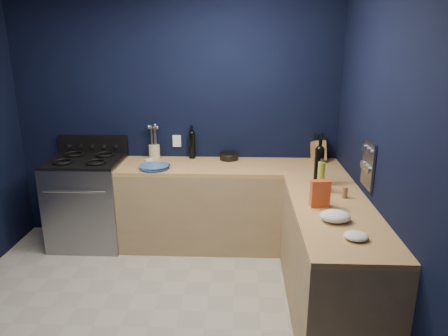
# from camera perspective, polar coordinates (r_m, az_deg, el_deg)

# --- Properties ---
(floor) EXTENTS (3.50, 3.50, 0.02)m
(floor) POSITION_cam_1_polar(r_m,az_deg,el_deg) (3.54, -10.25, -20.66)
(floor) COLOR #ABA696
(floor) RESTS_ON ground
(wall_back) EXTENTS (3.50, 0.02, 2.60)m
(wall_back) POSITION_cam_1_polar(r_m,az_deg,el_deg) (4.62, -6.48, 6.39)
(wall_back) COLOR black
(wall_back) RESTS_ON ground
(wall_right) EXTENTS (0.02, 3.50, 2.60)m
(wall_right) POSITION_cam_1_polar(r_m,az_deg,el_deg) (3.05, 22.55, -0.35)
(wall_right) COLOR black
(wall_right) RESTS_ON ground
(cab_back) EXTENTS (2.30, 0.63, 0.86)m
(cab_back) POSITION_cam_1_polar(r_m,az_deg,el_deg) (4.50, 0.87, -5.34)
(cab_back) COLOR #A3855B
(cab_back) RESTS_ON floor
(top_back) EXTENTS (2.30, 0.63, 0.04)m
(top_back) POSITION_cam_1_polar(r_m,az_deg,el_deg) (4.35, 0.89, 0.15)
(top_back) COLOR #9A6E3F
(top_back) RESTS_ON cab_back
(cab_right) EXTENTS (0.63, 1.67, 0.86)m
(cab_right) POSITION_cam_1_polar(r_m,az_deg,el_deg) (3.54, 14.31, -12.45)
(cab_right) COLOR #A3855B
(cab_right) RESTS_ON floor
(top_right) EXTENTS (0.63, 1.67, 0.04)m
(top_right) POSITION_cam_1_polar(r_m,az_deg,el_deg) (3.35, 14.87, -5.72)
(top_right) COLOR #9A6E3F
(top_right) RESTS_ON cab_right
(gas_range) EXTENTS (0.76, 0.66, 0.92)m
(gas_range) POSITION_cam_1_polar(r_m,az_deg,el_deg) (4.77, -17.92, -4.53)
(gas_range) COLOR gray
(gas_range) RESTS_ON floor
(oven_door) EXTENTS (0.59, 0.02, 0.42)m
(oven_door) POSITION_cam_1_polar(r_m,az_deg,el_deg) (4.50, -19.25, -6.10)
(oven_door) COLOR black
(oven_door) RESTS_ON gas_range
(cooktop) EXTENTS (0.76, 0.66, 0.03)m
(cooktop) POSITION_cam_1_polar(r_m,az_deg,el_deg) (4.62, -18.45, 0.96)
(cooktop) COLOR black
(cooktop) RESTS_ON gas_range
(backguard) EXTENTS (0.76, 0.06, 0.20)m
(backguard) POSITION_cam_1_polar(r_m,az_deg,el_deg) (4.87, -17.35, 3.13)
(backguard) COLOR black
(backguard) RESTS_ON gas_range
(spice_panel) EXTENTS (0.02, 0.28, 0.38)m
(spice_panel) POSITION_cam_1_polar(r_m,az_deg,el_deg) (3.57, 19.05, 0.43)
(spice_panel) COLOR gray
(spice_panel) RESTS_ON wall_right
(wall_outlet) EXTENTS (0.09, 0.02, 0.13)m
(wall_outlet) POSITION_cam_1_polar(r_m,az_deg,el_deg) (4.65, -6.43, 3.68)
(wall_outlet) COLOR white
(wall_outlet) RESTS_ON wall_back
(plate_stack) EXTENTS (0.32, 0.32, 0.04)m
(plate_stack) POSITION_cam_1_polar(r_m,az_deg,el_deg) (4.28, -9.49, 0.14)
(plate_stack) COLOR #294590
(plate_stack) RESTS_ON top_back
(ramekin) EXTENTS (0.10, 0.10, 0.03)m
(ramekin) POSITION_cam_1_polar(r_m,az_deg,el_deg) (4.54, -10.18, 1.05)
(ramekin) COLOR white
(ramekin) RESTS_ON top_back
(utensil_crock) EXTENTS (0.16, 0.16, 0.15)m
(utensil_crock) POSITION_cam_1_polar(r_m,az_deg,el_deg) (4.65, -9.45, 2.21)
(utensil_crock) COLOR beige
(utensil_crock) RESTS_ON top_back
(wine_bottle_back) EXTENTS (0.09, 0.09, 0.29)m
(wine_bottle_back) POSITION_cam_1_polar(r_m,az_deg,el_deg) (4.59, -4.38, 3.08)
(wine_bottle_back) COLOR black
(wine_bottle_back) RESTS_ON top_back
(lemon_basket) EXTENTS (0.26, 0.26, 0.08)m
(lemon_basket) POSITION_cam_1_polar(r_m,az_deg,el_deg) (4.54, 0.69, 1.62)
(lemon_basket) COLOR black
(lemon_basket) RESTS_ON top_back
(knife_block) EXTENTS (0.15, 0.26, 0.26)m
(knife_block) POSITION_cam_1_polar(r_m,az_deg,el_deg) (4.60, 12.72, 2.28)
(knife_block) COLOR olive
(knife_block) RESTS_ON top_back
(wine_bottle_right) EXTENTS (0.09, 0.09, 0.33)m
(wine_bottle_right) POSITION_cam_1_polar(r_m,az_deg,el_deg) (3.81, 12.78, 0.16)
(wine_bottle_right) COLOR black
(wine_bottle_right) RESTS_ON top_right
(oil_bottle) EXTENTS (0.07, 0.07, 0.26)m
(oil_bottle) POSITION_cam_1_polar(r_m,az_deg,el_deg) (3.63, 13.06, -1.22)
(oil_bottle) COLOR #9BA430
(oil_bottle) RESTS_ON top_right
(spice_jar_near) EXTENTS (0.06, 0.06, 0.11)m
(spice_jar_near) POSITION_cam_1_polar(r_m,az_deg,el_deg) (3.72, 13.40, -2.13)
(spice_jar_near) COLOR olive
(spice_jar_near) RESTS_ON top_right
(spice_jar_far) EXTENTS (0.06, 0.06, 0.09)m
(spice_jar_far) POSITION_cam_1_polar(r_m,az_deg,el_deg) (3.58, 16.11, -3.21)
(spice_jar_far) COLOR olive
(spice_jar_far) RESTS_ON top_right
(crouton_bag) EXTENTS (0.15, 0.08, 0.21)m
(crouton_bag) POSITION_cam_1_polar(r_m,az_deg,el_deg) (3.32, 12.95, -3.44)
(crouton_bag) COLOR #A61025
(crouton_bag) RESTS_ON top_right
(towel_front) EXTENTS (0.27, 0.25, 0.08)m
(towel_front) POSITION_cam_1_polar(r_m,az_deg,el_deg) (3.11, 14.88, -6.35)
(towel_front) COLOR white
(towel_front) RESTS_ON top_right
(towel_end) EXTENTS (0.18, 0.17, 0.05)m
(towel_end) POSITION_cam_1_polar(r_m,az_deg,el_deg) (2.88, 17.51, -8.82)
(towel_end) COLOR white
(towel_end) RESTS_ON top_right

